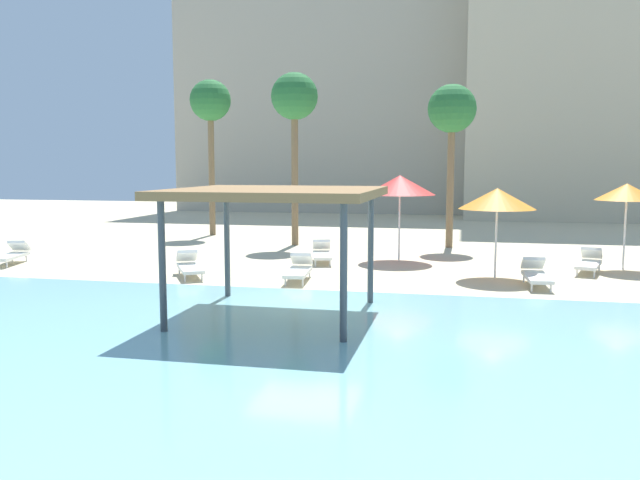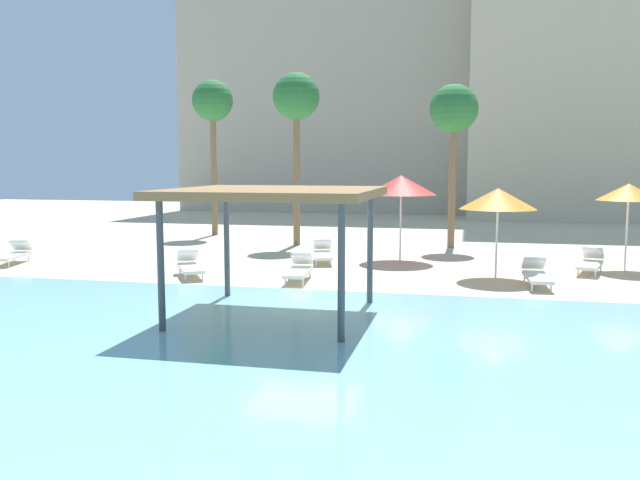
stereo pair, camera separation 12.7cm
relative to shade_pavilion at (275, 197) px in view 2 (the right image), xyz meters
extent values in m
plane|color=beige|center=(0.27, 1.53, -2.62)|extent=(80.00, 80.00, 0.00)
cube|color=#7AB7C1|center=(0.27, -3.72, -2.60)|extent=(44.00, 13.50, 0.04)
cylinder|color=#42474C|center=(-1.79, 1.79, -1.32)|extent=(0.14, 0.14, 2.62)
cylinder|color=#42474C|center=(1.79, 1.79, -1.32)|extent=(0.14, 0.14, 2.62)
cylinder|color=#42474C|center=(-1.79, -1.79, -1.32)|extent=(0.14, 0.14, 2.62)
cylinder|color=#42474C|center=(1.79, -1.79, -1.32)|extent=(0.14, 0.14, 2.62)
cube|color=olive|center=(0.00, 0.00, 0.08)|extent=(4.29, 4.29, 0.18)
cylinder|color=silver|center=(4.87, 6.21, -1.61)|extent=(0.06, 0.06, 2.02)
cone|color=orange|center=(4.87, 6.21, -0.30)|extent=(2.21, 2.21, 0.61)
cylinder|color=silver|center=(1.77, 9.17, -1.49)|extent=(0.06, 0.06, 2.28)
cone|color=red|center=(1.77, 9.17, -0.01)|extent=(2.44, 2.44, 0.67)
cylinder|color=silver|center=(8.91, 8.67, -1.53)|extent=(0.06, 0.06, 2.19)
cone|color=orange|center=(8.91, 8.67, -0.17)|extent=(1.92, 1.92, 0.53)
cylinder|color=white|center=(-10.38, 4.73, -2.51)|extent=(0.05, 0.05, 0.22)
cylinder|color=white|center=(-10.70, 6.13, -2.51)|extent=(0.05, 0.05, 0.22)
cylinder|color=white|center=(-11.17, 6.02, -2.51)|extent=(0.05, 0.05, 0.22)
cube|color=white|center=(-10.78, 5.37, -2.35)|extent=(0.98, 1.89, 0.10)
cube|color=white|center=(-10.94, 6.10, -2.08)|extent=(0.70, 0.63, 0.40)
cylinder|color=white|center=(-0.32, 3.65, -2.51)|extent=(0.05, 0.05, 0.22)
cylinder|color=white|center=(-0.80, 3.60, -2.51)|extent=(0.05, 0.05, 0.22)
cylinder|color=white|center=(-0.46, 5.08, -2.51)|extent=(0.05, 0.05, 0.22)
cylinder|color=white|center=(-0.94, 5.04, -2.51)|extent=(0.05, 0.05, 0.22)
cube|color=white|center=(-0.63, 4.34, -2.35)|extent=(0.77, 1.85, 0.10)
cube|color=white|center=(-0.71, 5.08, -2.08)|extent=(0.65, 0.56, 0.40)
cylinder|color=white|center=(-0.29, 7.28, -2.51)|extent=(0.05, 0.05, 0.22)
cylinder|color=white|center=(-0.76, 7.16, -2.51)|extent=(0.05, 0.05, 0.22)
cylinder|color=white|center=(-0.63, 8.68, -2.51)|extent=(0.05, 0.05, 0.22)
cylinder|color=white|center=(-1.10, 8.56, -2.51)|extent=(0.05, 0.05, 0.22)
cube|color=white|center=(-0.69, 7.92, -2.35)|extent=(1.01, 1.89, 0.10)
cube|color=white|center=(-0.87, 8.64, -2.08)|extent=(0.70, 0.64, 0.40)
cylinder|color=white|center=(6.19, 4.22, -2.51)|extent=(0.05, 0.05, 0.22)
cylinder|color=white|center=(5.71, 4.20, -2.51)|extent=(0.05, 0.05, 0.22)
cylinder|color=white|center=(6.11, 5.66, -2.51)|extent=(0.05, 0.05, 0.22)
cylinder|color=white|center=(5.63, 5.63, -2.51)|extent=(0.05, 0.05, 0.22)
cube|color=white|center=(5.91, 4.93, -2.35)|extent=(0.70, 1.83, 0.10)
cube|color=white|center=(5.87, 5.67, -2.08)|extent=(0.63, 0.54, 0.40)
cylinder|color=white|center=(7.73, 6.84, -2.51)|extent=(0.05, 0.05, 0.22)
cylinder|color=white|center=(7.26, 6.97, -2.51)|extent=(0.05, 0.05, 0.22)
cylinder|color=white|center=(8.12, 8.22, -2.51)|extent=(0.05, 0.05, 0.22)
cylinder|color=white|center=(7.66, 8.36, -2.51)|extent=(0.05, 0.05, 0.22)
cube|color=white|center=(7.69, 7.60, -2.35)|extent=(1.07, 1.90, 0.10)
cube|color=white|center=(7.90, 8.31, -2.08)|extent=(0.72, 0.65, 0.40)
cylinder|color=white|center=(-3.33, 3.84, -2.51)|extent=(0.05, 0.05, 0.22)
cylinder|color=white|center=(-3.74, 3.60, -2.51)|extent=(0.05, 0.05, 0.22)
cylinder|color=white|center=(-4.07, 5.08, -2.51)|extent=(0.05, 0.05, 0.22)
cylinder|color=white|center=(-4.48, 4.84, -2.51)|extent=(0.05, 0.05, 0.22)
cube|color=white|center=(-3.90, 4.34, -2.35)|extent=(1.44, 1.85, 0.10)
cube|color=white|center=(-4.28, 4.98, -2.08)|extent=(0.78, 0.74, 0.40)
cylinder|color=brown|center=(3.39, 13.17, -0.05)|extent=(0.28, 0.28, 5.15)
sphere|color=#286B33|center=(3.39, 13.17, 2.88)|extent=(1.90, 1.90, 1.90)
cylinder|color=brown|center=(-7.64, 15.56, 0.34)|extent=(0.28, 0.28, 5.92)
sphere|color=#286B33|center=(-7.64, 15.56, 3.65)|extent=(1.90, 1.90, 1.90)
cylinder|color=brown|center=(-2.85, 12.62, 0.23)|extent=(0.28, 0.28, 5.71)
sphere|color=#286B33|center=(-2.85, 12.62, 3.44)|extent=(1.90, 1.90, 1.90)
cube|color=#B2A893|center=(-5.82, 36.45, 6.47)|extent=(20.97, 11.94, 18.18)
cube|color=beige|center=(13.20, 31.06, 7.51)|extent=(18.51, 9.72, 20.27)
camera|label=1|loc=(3.89, -13.44, 0.67)|focal=36.76mm
camera|label=2|loc=(4.02, -13.41, 0.67)|focal=36.76mm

